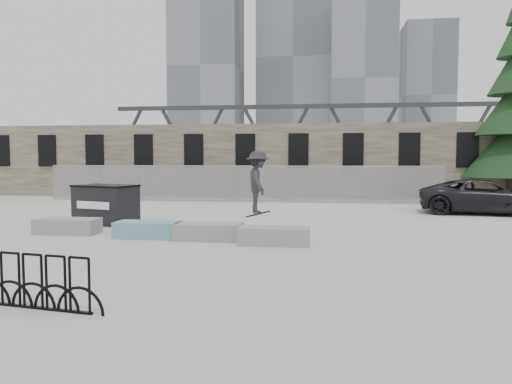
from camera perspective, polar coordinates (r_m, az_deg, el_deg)
ground at (r=15.75m, az=-9.76°, el=-5.14°), size 120.00×120.00×0.00m
stone_wall at (r=31.42m, az=-0.87°, el=3.58°), size 36.00×2.58×4.50m
chainlink_fence at (r=27.77m, az=-2.02°, el=1.01°), size 22.06×0.06×2.02m
planter_far_left at (r=17.35m, az=-20.73°, el=-3.59°), size 2.00×0.90×0.50m
planter_center_left at (r=15.78m, az=-12.22°, el=-4.16°), size 2.00×0.90×0.50m
planter_center_right at (r=15.09m, az=-5.44°, el=-4.45°), size 2.00×0.90×0.50m
planter_offset at (r=14.25m, az=2.08°, el=-4.94°), size 2.00×0.90×0.50m
dumpster at (r=19.36m, az=-16.78°, el=-1.35°), size 2.52×1.96×1.46m
skyline_towers at (r=110.32m, az=4.79°, el=13.54°), size 58.00×28.00×48.00m
truss_bridge at (r=70.05m, az=12.12°, el=5.26°), size 70.00×3.00×9.80m
suv at (r=24.03m, az=24.69°, el=-0.47°), size 5.84×3.39×1.53m
skateboarder at (r=15.95m, az=0.23°, el=1.15°), size 1.08×1.45×2.15m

